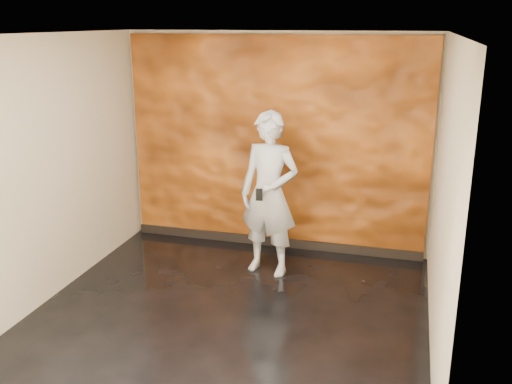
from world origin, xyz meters
The scene contains 5 objects.
room centered at (0.00, 0.00, 1.40)m, with size 4.02×4.02×2.81m.
feature_wall centered at (0.00, 1.96, 1.38)m, with size 3.90×0.06×2.75m, color orange.
baseboard centered at (0.00, 1.92, 0.06)m, with size 3.90×0.04×0.12m, color black.
man centered at (0.13, 1.12, 0.97)m, with size 0.71×0.47×1.95m, color #90969D.
phone centered at (0.08, 0.86, 1.04)m, with size 0.08×0.02×0.14m, color black.
Camera 1 is at (1.68, -5.04, 2.92)m, focal length 40.00 mm.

